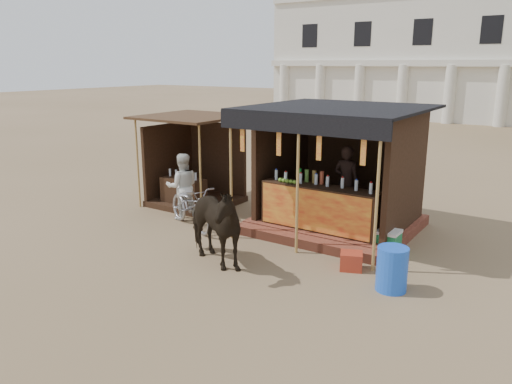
% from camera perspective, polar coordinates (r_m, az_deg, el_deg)
% --- Properties ---
extents(ground, '(120.00, 120.00, 0.00)m').
position_cam_1_polar(ground, '(9.42, -5.47, -8.53)').
color(ground, '#846B4C').
rests_on(ground, ground).
extents(main_stall, '(3.60, 3.61, 2.78)m').
position_cam_1_polar(main_stall, '(11.33, 9.22, 0.78)').
color(main_stall, brown).
rests_on(main_stall, ground).
extents(secondary_stall, '(2.40, 2.40, 2.38)m').
position_cam_1_polar(secondary_stall, '(13.49, -7.35, 2.28)').
color(secondary_stall, '#341E13').
rests_on(secondary_stall, ground).
extents(cow, '(2.05, 1.44, 1.58)m').
position_cam_1_polar(cow, '(9.30, -5.25, -3.65)').
color(cow, black).
rests_on(cow, ground).
extents(motorbike, '(2.04, 1.39, 1.01)m').
position_cam_1_polar(motorbike, '(11.50, -7.47, -1.62)').
color(motorbike, '#94959C').
rests_on(motorbike, ground).
extents(bystander, '(0.99, 0.98, 1.61)m').
position_cam_1_polar(bystander, '(12.10, -8.40, 0.61)').
color(bystander, silver).
rests_on(bystander, ground).
extents(blue_barrel, '(0.59, 0.59, 0.75)m').
position_cam_1_polar(blue_barrel, '(8.64, 15.28, -8.48)').
color(blue_barrel, blue).
rests_on(blue_barrel, ground).
extents(red_crate, '(0.51, 0.49, 0.32)m').
position_cam_1_polar(red_crate, '(9.39, 10.82, -7.75)').
color(red_crate, '#A7301B').
rests_on(red_crate, ground).
extents(cooler, '(0.65, 0.45, 0.46)m').
position_cam_1_polar(cooler, '(10.38, 14.34, -5.35)').
color(cooler, '#1C8045').
rests_on(cooler, ground).
extents(background_building, '(26.00, 7.45, 8.18)m').
position_cam_1_polar(background_building, '(37.39, 22.82, 13.85)').
color(background_building, silver).
rests_on(background_building, ground).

